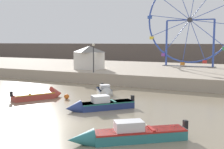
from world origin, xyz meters
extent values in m
plane|color=gray|center=(0.00, 0.00, 0.00)|extent=(240.00, 240.00, 0.00)
cube|color=tan|center=(0.00, 24.82, 0.63)|extent=(110.00, 20.45, 1.27)
cube|color=#564C47|center=(0.00, 46.68, 2.20)|extent=(140.00, 3.00, 4.40)
cube|color=#B24238|center=(-6.22, 4.90, 0.27)|extent=(2.95, 3.60, 0.54)
cube|color=gold|center=(-6.22, 4.90, 0.50)|extent=(2.95, 3.58, 0.08)
cone|color=#B24238|center=(-5.12, 6.70, 0.27)|extent=(1.63, 1.49, 1.35)
cube|color=black|center=(-7.14, 3.38, 0.65)|extent=(0.31, 0.30, 0.44)
cube|color=gold|center=(-6.44, 4.54, 0.57)|extent=(1.11, 0.76, 0.06)
cube|color=navy|center=(0.96, 4.51, 0.26)|extent=(3.47, 3.64, 0.52)
cube|color=#237566|center=(0.96, 4.51, 0.48)|extent=(3.46, 3.62, 0.08)
cone|color=navy|center=(-0.72, 2.69, 0.26)|extent=(1.50, 1.51, 1.05)
cube|color=black|center=(2.35, 6.03, 0.63)|extent=(0.31, 0.31, 0.44)
cube|color=silver|center=(0.62, 4.15, 0.76)|extent=(1.45, 1.47, 0.50)
cube|color=#237566|center=(1.29, 4.87, 0.55)|extent=(0.80, 0.76, 0.06)
cube|color=teal|center=(5.46, -0.73, 0.27)|extent=(4.24, 3.63, 0.54)
cube|color=#B2231E|center=(5.46, -0.73, 0.50)|extent=(4.21, 3.62, 0.08)
cone|color=teal|center=(3.17, -2.53, 0.27)|extent=(1.59, 1.54, 0.96)
cube|color=black|center=(7.34, 0.74, 0.65)|extent=(0.31, 0.31, 0.44)
cube|color=silver|center=(5.01, -1.09, 0.78)|extent=(1.58, 1.49, 0.47)
cube|color=#B2231E|center=(5.91, -0.38, 0.57)|extent=(0.66, 0.78, 0.06)
cube|color=silver|center=(-2.13, 10.04, 0.21)|extent=(2.54, 2.91, 0.42)
cube|color=navy|center=(-2.13, 10.04, 0.38)|extent=(2.54, 2.90, 0.08)
cone|color=silver|center=(-1.09, 8.61, 0.21)|extent=(1.30, 1.24, 1.04)
cube|color=black|center=(-3.01, 11.25, 0.53)|extent=(0.31, 0.30, 0.44)
cube|color=silver|center=(-1.92, 9.75, 0.64)|extent=(1.20, 1.20, 0.44)
cube|color=navy|center=(-2.34, 10.32, 0.45)|extent=(0.85, 0.68, 0.06)
torus|color=#334CA8|center=(2.08, 28.44, 7.92)|extent=(12.35, 0.24, 12.35)
cylinder|color=#38383D|center=(2.08, 28.44, 7.92)|extent=(0.70, 0.50, 0.70)
cylinder|color=#334CA8|center=(0.96, 28.44, 10.73)|extent=(2.31, 0.08, 5.65)
cylinder|color=#334CA8|center=(-0.30, 28.44, 9.80)|extent=(4.80, 0.08, 3.82)
cylinder|color=#334CA8|center=(-0.92, 28.44, 8.36)|extent=(6.00, 0.08, 0.95)
cube|color=#3356B7|center=(-3.91, 28.44, 8.51)|extent=(0.56, 0.48, 0.44)
cylinder|color=#334CA8|center=(-0.73, 28.44, 6.80)|extent=(5.65, 0.08, 2.31)
cube|color=yellow|center=(-3.55, 28.44, 5.40)|extent=(0.56, 0.48, 0.44)
cylinder|color=#334CA8|center=(0.20, 28.44, 5.54)|extent=(3.82, 0.08, 4.80)
cube|color=purple|center=(-1.67, 28.44, 2.89)|extent=(0.56, 0.48, 0.44)
cylinder|color=#334CA8|center=(1.64, 28.44, 4.92)|extent=(0.95, 0.08, 6.00)
cube|color=orange|center=(1.20, 28.44, 1.65)|extent=(0.56, 0.48, 0.44)
cylinder|color=#334CA8|center=(3.20, 28.44, 5.11)|extent=(2.31, 0.08, 5.65)
cube|color=red|center=(4.31, 28.44, 2.01)|extent=(0.56, 0.48, 0.44)
cylinder|color=#334CA8|center=(4.45, 28.44, 6.04)|extent=(4.80, 0.08, 3.82)
cube|color=#33934C|center=(6.83, 28.44, 3.89)|extent=(0.56, 0.48, 0.44)
cylinder|color=#334CA8|center=(5.07, 28.44, 7.48)|extent=(6.00, 0.08, 0.95)
cylinder|color=#334CA8|center=(4.89, 28.44, 9.04)|extent=(5.65, 0.08, 2.31)
cylinder|color=#334CA8|center=(3.95, 28.44, 10.29)|extent=(3.82, 0.08, 4.80)
cylinder|color=#334CA8|center=(-1.25, 28.44, 4.59)|extent=(0.28, 0.28, 6.65)
cylinder|color=#334CA8|center=(5.41, 28.44, 4.59)|extent=(0.28, 0.28, 6.65)
cylinder|color=#334CA8|center=(2.08, 28.44, 7.92)|extent=(6.66, 0.18, 0.18)
cube|color=#4C4C51|center=(2.08, 28.44, 1.31)|extent=(7.46, 1.20, 0.08)
cube|color=silver|center=(-8.80, 18.66, 2.38)|extent=(3.17, 2.68, 2.23)
pyramid|color=gray|center=(-8.80, 18.66, 3.88)|extent=(3.49, 2.95, 0.80)
cylinder|color=#2D2D33|center=(-6.31, 15.39, 2.80)|extent=(0.12, 0.12, 3.07)
sphere|color=#F2EACC|center=(-6.31, 15.39, 4.47)|extent=(0.32, 0.32, 0.32)
sphere|color=orange|center=(-3.71, 6.18, 0.22)|extent=(0.44, 0.44, 0.44)
camera|label=1|loc=(10.17, -13.57, 4.82)|focal=45.96mm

